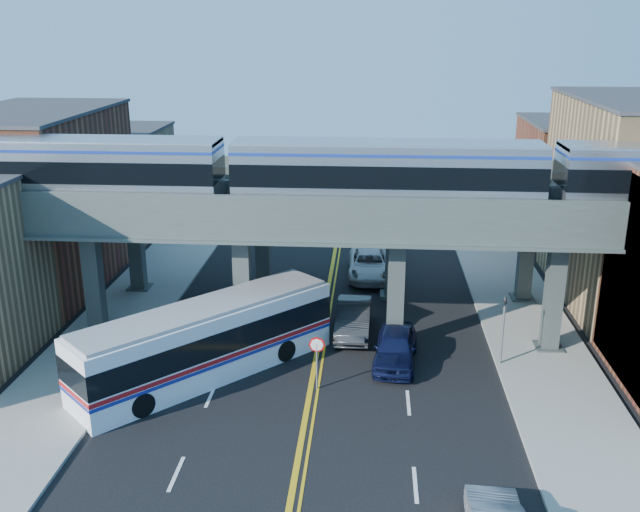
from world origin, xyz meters
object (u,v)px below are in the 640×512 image
object	(u,v)px
car_lane_a	(395,347)
car_lane_b	(353,318)
car_lane_c	(369,265)
stop_sign	(317,354)
transit_train	(387,173)
transit_bus	(207,341)
car_lane_d	(378,251)
traffic_signal	(503,323)

from	to	relation	value
car_lane_a	car_lane_b	bearing A→B (deg)	127.16
car_lane_c	stop_sign	bearing A→B (deg)	-99.61
transit_train	transit_bus	world-z (taller)	transit_train
car_lane_d	car_lane_c	bearing A→B (deg)	-94.98
traffic_signal	car_lane_d	xyz separation A→B (m)	(-5.99, 15.57, -1.41)
stop_sign	car_lane_d	xyz separation A→B (m)	(2.91, 18.57, -0.87)
car_lane_a	car_lane_b	xyz separation A→B (m)	(-2.20, 3.51, -0.00)
car_lane_c	car_lane_d	world-z (taller)	car_lane_d
transit_train	traffic_signal	world-z (taller)	transit_train
car_lane_c	car_lane_d	bearing A→B (deg)	76.51
transit_train	car_lane_b	bearing A→B (deg)	137.77
car_lane_b	car_lane_c	size ratio (longest dim) A/B	0.89
stop_sign	transit_train	bearing A→B (deg)	58.65
transit_train	transit_bus	bearing A→B (deg)	-154.53
stop_sign	car_lane_a	world-z (taller)	stop_sign
stop_sign	car_lane_a	bearing A→B (deg)	38.05
traffic_signal	car_lane_b	distance (m)	8.27
transit_bus	car_lane_a	distance (m)	9.31
car_lane_a	car_lane_c	distance (m)	12.87
transit_train	stop_sign	size ratio (longest dim) A/B	17.78
traffic_signal	stop_sign	bearing A→B (deg)	-161.37
transit_train	car_lane_d	bearing A→B (deg)	90.56
stop_sign	car_lane_c	distance (m)	15.88
stop_sign	traffic_signal	xyz separation A→B (m)	(8.90, 3.00, 0.54)
transit_bus	car_lane_c	world-z (taller)	transit_bus
stop_sign	transit_bus	distance (m)	5.46
car_lane_c	car_lane_a	bearing A→B (deg)	-85.02
stop_sign	car_lane_b	bearing A→B (deg)	76.82
car_lane_b	car_lane_c	xyz separation A→B (m)	(0.79, 9.28, -0.04)
transit_train	car_lane_a	xyz separation A→B (m)	(0.65, -2.10, -8.38)
stop_sign	traffic_signal	distance (m)	9.41
transit_bus	car_lane_d	bearing A→B (deg)	18.47
transit_train	traffic_signal	bearing A→B (deg)	-18.86
traffic_signal	car_lane_d	bearing A→B (deg)	111.04
car_lane_c	transit_bus	bearing A→B (deg)	-118.83
transit_train	car_lane_b	size ratio (longest dim) A/B	8.88
stop_sign	traffic_signal	bearing A→B (deg)	18.63
stop_sign	transit_bus	bearing A→B (deg)	169.52
transit_bus	car_lane_a	bearing A→B (deg)	-34.45
transit_bus	car_lane_b	distance (m)	8.79
car_lane_a	traffic_signal	bearing A→B (deg)	6.24
car_lane_a	stop_sign	bearing A→B (deg)	-136.87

